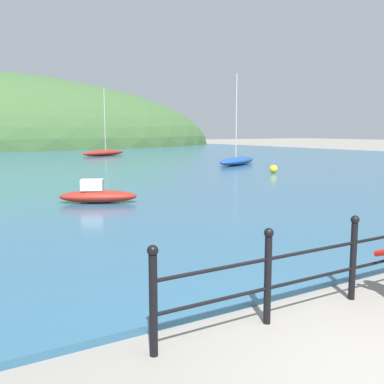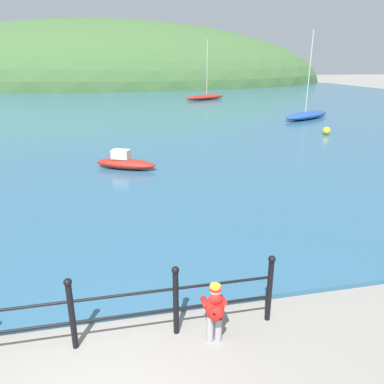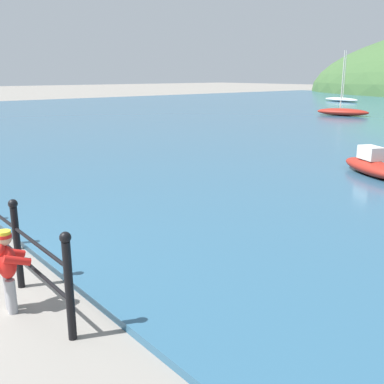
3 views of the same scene
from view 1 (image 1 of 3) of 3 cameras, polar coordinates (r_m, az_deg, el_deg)
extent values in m
cylinder|color=black|center=(4.86, -4.93, -14.24)|extent=(0.09, 0.09, 1.10)
sphere|color=black|center=(4.67, -5.02, -7.42)|extent=(0.12, 0.12, 0.12)
cylinder|color=black|center=(5.67, 9.59, -11.03)|extent=(0.09, 0.09, 1.10)
sphere|color=black|center=(5.51, 9.73, -5.13)|extent=(0.12, 0.12, 0.12)
cylinder|color=black|center=(6.76, 19.76, -8.30)|extent=(0.09, 0.09, 1.10)
sphere|color=black|center=(6.62, 20.00, -3.32)|extent=(0.12, 0.12, 0.12)
cylinder|color=black|center=(6.12, 15.23, -7.17)|extent=(4.67, 0.04, 0.04)
cylinder|color=black|center=(6.22, 15.11, -10.46)|extent=(4.67, 0.04, 0.04)
cylinder|color=red|center=(6.92, 23.20, -7.06)|extent=(0.13, 0.32, 0.19)
ellipsoid|color=#1E4793|center=(30.28, 5.76, 3.96)|extent=(4.91, 3.58, 0.51)
cylinder|color=beige|center=(30.00, 5.65, 9.61)|extent=(0.07, 0.07, 5.44)
ellipsoid|color=maroon|center=(41.68, -11.16, 4.90)|extent=(5.07, 3.24, 0.52)
cylinder|color=beige|center=(41.82, -11.03, 9.05)|extent=(0.07, 0.07, 5.51)
ellipsoid|color=maroon|center=(14.53, -11.82, -0.57)|extent=(2.52, 1.79, 0.39)
cube|color=silver|center=(14.51, -12.58, 0.89)|extent=(0.80, 0.68, 0.35)
sphere|color=yellow|center=(24.64, 10.32, 2.91)|extent=(0.44, 0.44, 0.44)
camera|label=2|loc=(4.73, 72.67, 24.50)|focal=35.00mm
camera|label=3|loc=(10.98, 46.98, 7.27)|focal=42.00mm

